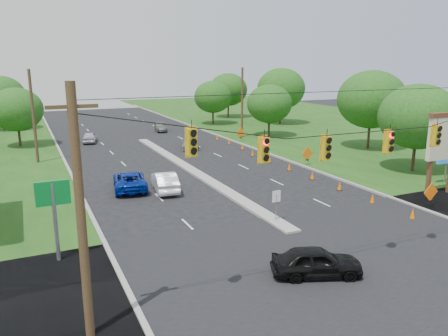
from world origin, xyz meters
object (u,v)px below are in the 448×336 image
blue_pickup (130,180)px  black_sedan (317,262)px  white_sedan (165,181)px  pylon_sign (444,141)px

blue_pickup → black_sedan: bearing=113.7°
black_sedan → blue_pickup: (-4.52, 17.65, 0.01)m
black_sedan → blue_pickup: 18.22m
black_sedan → white_sedan: size_ratio=0.91×
white_sedan → black_sedan: bearing=105.5°
blue_pickup → pylon_sign: bearing=161.8°
pylon_sign → white_sedan: bearing=153.2°
black_sedan → white_sedan: white_sedan is taller
black_sedan → pylon_sign: bearing=-45.8°
black_sedan → blue_pickup: blue_pickup is taller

